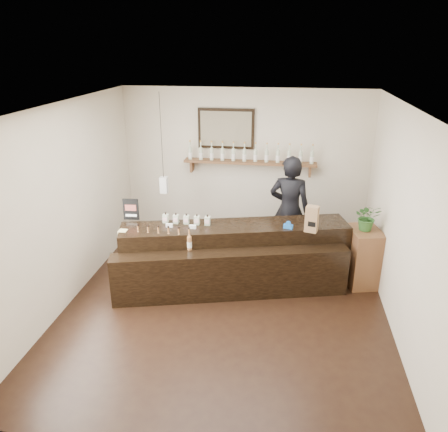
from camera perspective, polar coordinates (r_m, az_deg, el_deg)
ground at (r=6.42m, az=0.18°, el=-11.53°), size 5.00×5.00×0.00m
room_shell at (r=5.67m, az=0.19°, el=3.01°), size 5.00×5.00×5.00m
back_wall_decor at (r=7.94m, az=1.62°, el=8.87°), size 2.66×0.96×1.69m
counter at (r=6.68m, az=1.24°, el=-5.63°), size 3.48×1.75×1.12m
promo_sign at (r=6.87m, az=-12.06°, el=0.86°), size 0.24×0.04×0.34m
paper_bag at (r=6.41m, az=11.39°, el=-0.39°), size 0.21×0.17×0.39m
tape_dispenser at (r=6.51m, az=8.38°, el=-1.26°), size 0.14×0.08×0.11m
side_cabinet at (r=7.09m, az=17.62°, el=-5.07°), size 0.58×0.70×0.90m
potted_plant at (r=6.83m, az=18.24°, el=-0.15°), size 0.38×0.33×0.42m
shopkeeper at (r=7.30m, az=8.57°, el=1.65°), size 0.83×0.61×2.09m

